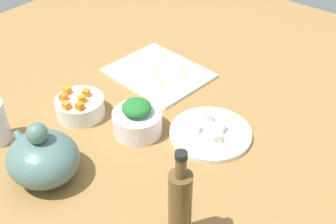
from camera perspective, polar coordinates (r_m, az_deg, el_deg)
tabletop at (r=114.69cm, az=-0.00°, el=-2.56°), size 190.00×190.00×3.00cm
cutting_board at (r=134.05cm, az=-1.24°, el=5.18°), size 30.47×25.72×1.00cm
plate_tofu at (r=111.36cm, az=5.64°, el=-2.83°), size 21.24×21.24×1.20cm
bowl_greens at (r=110.75cm, az=-4.07°, el=-1.35°), size 12.75×12.75×6.06cm
bowl_carrots at (r=118.76cm, az=-11.55°, el=0.69°), size 13.09×13.09×5.17cm
teapot at (r=100.66cm, az=-16.25°, el=-5.82°), size 18.40×15.84×15.37cm
bottle_0 at (r=82.74cm, az=1.59°, el=-12.24°), size 4.57×4.57×22.91cm
carrot_cube_0 at (r=115.57cm, az=-11.34°, el=1.71°), size 2.30×2.30×1.80cm
carrot_cube_1 at (r=117.68cm, az=-10.80°, el=2.52°), size 2.48×2.48×1.80cm
carrot_cube_2 at (r=113.08cm, az=-11.61°, el=0.76°), size 1.81×1.81×1.80cm
carrot_cube_3 at (r=117.31cm, az=-13.68°, el=1.93°), size 2.18×2.18×1.80cm
carrot_cube_4 at (r=119.70cm, az=-13.20°, el=2.81°), size 1.80×1.80×1.80cm
carrot_cube_5 at (r=114.11cm, az=-13.29°, el=0.86°), size 1.83×1.83×1.80cm
chopped_greens_mound at (r=107.82cm, az=-4.17°, el=0.60°), size 9.49×9.57×3.41cm
tofu_cube_0 at (r=110.11cm, az=3.67°, el=-2.09°), size 2.96×2.96×2.20cm
tofu_cube_1 at (r=110.88cm, az=7.02°, el=-2.01°), size 2.49×2.49×2.20cm
tofu_cube_2 at (r=107.77cm, az=6.45°, el=-3.34°), size 3.06×3.06×2.20cm
tofu_cube_3 at (r=113.76cm, az=5.23°, el=-0.67°), size 2.99×2.99×2.20cm
dumpling_0 at (r=126.84cm, az=-1.20°, el=4.03°), size 4.10×4.64×2.55cm
dumpling_1 at (r=132.67cm, az=-1.74°, el=5.77°), size 6.72×6.73×2.82cm
dumpling_2 at (r=137.85cm, az=-0.05°, el=7.06°), size 6.92×7.09×2.56cm
dumpling_3 at (r=131.17cm, az=1.62°, el=5.43°), size 7.10×6.98×3.09cm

